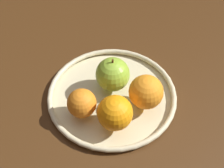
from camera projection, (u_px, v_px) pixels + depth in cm
name	position (u px, v px, depth cm)	size (l,w,h in cm)	color
ground_plane	(112.00, 102.00, 72.85)	(138.59, 138.59, 4.00)	#432710
fruit_bowl	(112.00, 95.00, 70.63)	(29.99, 29.99, 1.80)	beige
apple	(112.00, 74.00, 68.33)	(7.83, 7.83, 8.63)	#8EBB32
orange_back_left	(146.00, 92.00, 65.16)	(7.60, 7.60, 7.60)	orange
orange_front_right	(115.00, 113.00, 61.71)	(7.45, 7.45, 7.45)	orange
orange_back_right	(82.00, 103.00, 63.99)	(6.34, 6.34, 6.34)	orange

